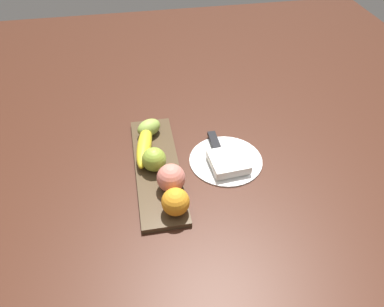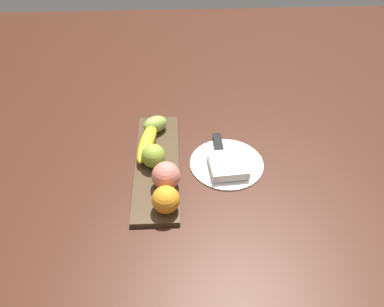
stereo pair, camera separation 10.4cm
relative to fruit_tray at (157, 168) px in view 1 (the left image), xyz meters
name	(u,v)px [view 1 (the left image)]	position (x,y,z in m)	size (l,w,h in m)	color
ground_plane	(156,179)	(0.04, -0.01, -0.01)	(2.40, 2.40, 0.00)	#3E1E12
fruit_tray	(157,168)	(0.00, 0.00, 0.00)	(0.43, 0.12, 0.01)	#4A3924
apple	(154,159)	(0.01, -0.01, 0.04)	(0.07, 0.07, 0.07)	#8FAE37
banana	(144,145)	(-0.07, -0.03, 0.03)	(0.19, 0.04, 0.04)	yellow
orange_near_apple	(176,202)	(0.17, 0.03, 0.04)	(0.07, 0.07, 0.07)	orange
peach	(171,178)	(0.09, 0.03, 0.04)	(0.07, 0.07, 0.07)	#D97A69
grape_bunch	(149,128)	(-0.14, -0.01, 0.03)	(0.08, 0.05, 0.05)	#93B148
dinner_plate	(226,160)	(0.00, 0.20, 0.00)	(0.21, 0.21, 0.01)	white
folded_napkin	(228,162)	(0.03, 0.20, 0.01)	(0.10, 0.10, 0.02)	white
knife	(216,145)	(-0.06, 0.18, 0.01)	(0.18, 0.03, 0.01)	silver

